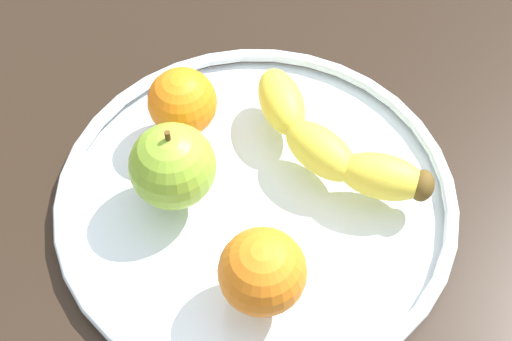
{
  "coord_description": "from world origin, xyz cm",
  "views": [
    {
      "loc": [
        29.7,
        -15.43,
        51.97
      ],
      "look_at": [
        0.0,
        0.0,
        4.8
      ],
      "focal_mm": 50.66,
      "sensor_mm": 36.0,
      "label": 1
    }
  ],
  "objects_px": {
    "banana": "(330,143)",
    "orange_front_right": "(182,102)",
    "fruit_bowl": "(256,197)",
    "apple": "(173,166)",
    "orange_center": "(262,272)"
  },
  "relations": [
    {
      "from": "fruit_bowl",
      "to": "apple",
      "type": "xyz_separation_m",
      "value": [
        -0.03,
        -0.06,
        0.04
      ]
    },
    {
      "from": "fruit_bowl",
      "to": "apple",
      "type": "relative_size",
      "value": 4.31
    },
    {
      "from": "banana",
      "to": "apple",
      "type": "xyz_separation_m",
      "value": [
        -0.03,
        -0.13,
        0.02
      ]
    },
    {
      "from": "orange_front_right",
      "to": "apple",
      "type": "bearing_deg",
      "value": -29.95
    },
    {
      "from": "orange_front_right",
      "to": "orange_center",
      "type": "xyz_separation_m",
      "value": [
        0.18,
        -0.02,
        0.0
      ]
    },
    {
      "from": "banana",
      "to": "orange_front_right",
      "type": "relative_size",
      "value": 3.09
    },
    {
      "from": "fruit_bowl",
      "to": "banana",
      "type": "distance_m",
      "value": 0.08
    },
    {
      "from": "fruit_bowl",
      "to": "orange_center",
      "type": "height_order",
      "value": "orange_center"
    },
    {
      "from": "orange_center",
      "to": "banana",
      "type": "bearing_deg",
      "value": 128.4
    },
    {
      "from": "fruit_bowl",
      "to": "banana",
      "type": "height_order",
      "value": "banana"
    },
    {
      "from": "fruit_bowl",
      "to": "orange_front_right",
      "type": "bearing_deg",
      "value": -166.02
    },
    {
      "from": "orange_center",
      "to": "orange_front_right",
      "type": "bearing_deg",
      "value": 175.08
    },
    {
      "from": "orange_front_right",
      "to": "banana",
      "type": "bearing_deg",
      "value": 46.97
    },
    {
      "from": "fruit_bowl",
      "to": "apple",
      "type": "distance_m",
      "value": 0.08
    },
    {
      "from": "apple",
      "to": "orange_center",
      "type": "height_order",
      "value": "apple"
    }
  ]
}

